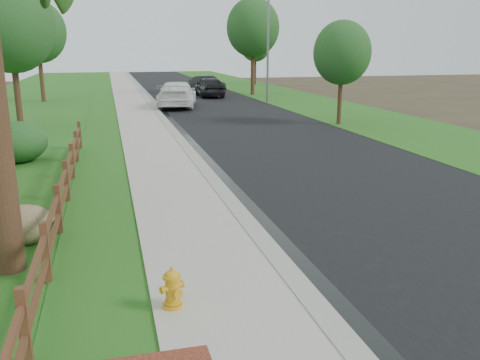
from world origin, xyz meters
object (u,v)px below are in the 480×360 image
object	(u,v)px
ranch_fence	(63,192)
dark_car_mid	(209,87)
white_suv	(177,94)
fire_hydrant	(172,289)
streetlight	(266,38)

from	to	relation	value
ranch_fence	dark_car_mid	bearing A→B (deg)	72.36
ranch_fence	white_suv	size ratio (longest dim) A/B	2.93
white_suv	fire_hydrant	bearing A→B (deg)	93.96
fire_hydrant	white_suv	size ratio (longest dim) A/B	0.11
white_suv	streetlight	world-z (taller)	streetlight
ranch_fence	fire_hydrant	bearing A→B (deg)	-69.45
ranch_fence	fire_hydrant	xyz separation A→B (m)	(1.90, -5.07, -0.22)
dark_car_mid	streetlight	distance (m)	7.09
dark_car_mid	ranch_fence	bearing A→B (deg)	71.71
white_suv	streetlight	size ratio (longest dim) A/B	0.73
streetlight	ranch_fence	bearing A→B (deg)	-117.50
ranch_fence	white_suv	world-z (taller)	white_suv
fire_hydrant	dark_car_mid	size ratio (longest dim) A/B	0.14
ranch_fence	fire_hydrant	size ratio (longest dim) A/B	26.51
dark_car_mid	white_suv	bearing A→B (deg)	61.89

